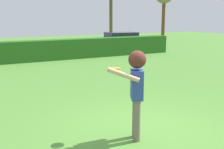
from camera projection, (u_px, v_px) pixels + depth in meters
ground_plane at (142, 130)px, 6.29m from camera, size 60.00×60.00×0.00m
person at (136, 83)px, 5.63m from camera, size 0.83×0.52×1.79m
frisbee at (114, 69)px, 5.75m from camera, size 0.25×0.25×0.03m
hedge_row at (26, 51)px, 15.58m from camera, size 18.52×0.90×1.12m
parked_car_blue at (121, 40)px, 21.71m from camera, size 4.34×2.12×1.25m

